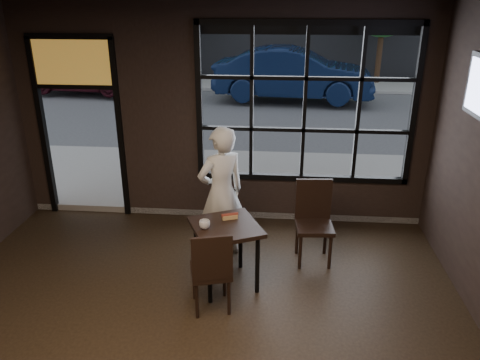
# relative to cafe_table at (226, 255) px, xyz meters

# --- Properties ---
(ceiling) EXTENTS (6.00, 7.00, 0.02)m
(ceiling) POSITION_rel_cafe_table_xyz_m (-0.28, -1.70, 2.81)
(ceiling) COLOR black
(ceiling) RESTS_ON ground
(window_frame) EXTENTS (3.06, 0.12, 2.28)m
(window_frame) POSITION_rel_cafe_table_xyz_m (0.92, 1.80, 1.40)
(window_frame) COLOR black
(window_frame) RESTS_ON ground
(stained_transom) EXTENTS (1.20, 0.06, 0.70)m
(stained_transom) POSITION_rel_cafe_table_xyz_m (-2.38, 1.80, 1.95)
(stained_transom) COLOR orange
(stained_transom) RESTS_ON ground
(street_asphalt) EXTENTS (60.00, 41.00, 0.04)m
(street_asphalt) POSITION_rel_cafe_table_xyz_m (-0.28, 22.30, -0.42)
(street_asphalt) COLOR #545456
(street_asphalt) RESTS_ON ground
(cafe_table) EXTENTS (0.97, 0.97, 0.79)m
(cafe_table) POSITION_rel_cafe_table_xyz_m (0.00, 0.00, 0.00)
(cafe_table) COLOR black
(cafe_table) RESTS_ON floor
(chair_near) EXTENTS (0.52, 0.52, 0.98)m
(chair_near) POSITION_rel_cafe_table_xyz_m (-0.11, -0.45, 0.10)
(chair_near) COLOR black
(chair_near) RESTS_ON floor
(chair_window) EXTENTS (0.50, 0.50, 1.07)m
(chair_window) POSITION_rel_cafe_table_xyz_m (1.06, 0.61, 0.14)
(chair_window) COLOR black
(chair_window) RESTS_ON floor
(man) EXTENTS (0.77, 0.71, 1.76)m
(man) POSITION_rel_cafe_table_xyz_m (-0.14, 0.70, 0.48)
(man) COLOR silver
(man) RESTS_ON floor
(hotdog) EXTENTS (0.22, 0.15, 0.06)m
(hotdog) POSITION_rel_cafe_table_xyz_m (0.03, 0.17, 0.42)
(hotdog) COLOR tan
(hotdog) RESTS_ON cafe_table
(cup) EXTENTS (0.17, 0.17, 0.10)m
(cup) POSITION_rel_cafe_table_xyz_m (-0.23, -0.10, 0.44)
(cup) COLOR silver
(cup) RESTS_ON cafe_table
(navy_car) EXTENTS (5.04, 2.13, 1.62)m
(navy_car) POSITION_rel_cafe_table_xyz_m (0.95, 10.14, 0.51)
(navy_car) COLOR #0A1632
(navy_car) RESTS_ON street_asphalt
(maroon_car) EXTENTS (4.13, 2.01, 1.36)m
(maroon_car) POSITION_rel_cafe_table_xyz_m (-6.18, 10.78, 0.38)
(maroon_car) COLOR #330C14
(maroon_car) RESTS_ON street_asphalt
(tree_left) EXTENTS (2.25, 2.25, 3.84)m
(tree_left) POSITION_rel_cafe_table_xyz_m (-3.32, 13.56, 2.31)
(tree_left) COLOR #332114
(tree_left) RESTS_ON street_asphalt
(tree_right) EXTENTS (2.46, 2.46, 4.19)m
(tree_right) POSITION_rel_cafe_table_xyz_m (4.19, 13.57, 2.56)
(tree_right) COLOR #332114
(tree_right) RESTS_ON street_asphalt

